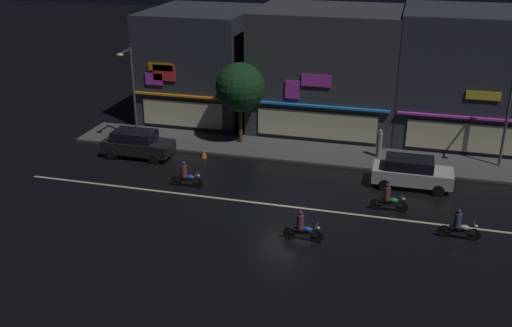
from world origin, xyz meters
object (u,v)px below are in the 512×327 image
object	(u,v)px
parked_car_trailing	(411,172)
traffic_cone	(204,153)
streetlamp_mid	(509,109)
parked_car_near_kerb	(137,143)
pedestrian_on_sidewalk	(379,144)
motorcycle_trailing_far	(388,199)
motorcycle_opposite_lane	(302,228)
motorcycle_following	(186,176)
motorcycle_lead	(459,227)
streetlamp_west	(131,86)

from	to	relation	value
parked_car_trailing	traffic_cone	distance (m)	12.57
streetlamp_mid	parked_car_near_kerb	distance (m)	22.10
pedestrian_on_sidewalk	parked_car_trailing	world-z (taller)	pedestrian_on_sidewalk
pedestrian_on_sidewalk	motorcycle_trailing_far	world-z (taller)	pedestrian_on_sidewalk
parked_car_trailing	traffic_cone	size ratio (longest dim) A/B	7.82
traffic_cone	motorcycle_opposite_lane	bearing A→B (deg)	-47.42
traffic_cone	parked_car_near_kerb	bearing A→B (deg)	-167.38
streetlamp_mid	parked_car_near_kerb	world-z (taller)	streetlamp_mid
pedestrian_on_sidewalk	motorcycle_opposite_lane	xyz separation A→B (m)	(-2.69, -11.14, -0.34)
motorcycle_following	motorcycle_opposite_lane	xyz separation A→B (m)	(7.30, -4.16, 0.00)
pedestrian_on_sidewalk	streetlamp_mid	bearing A→B (deg)	151.19
streetlamp_mid	parked_car_near_kerb	size ratio (longest dim) A/B	1.40
motorcycle_following	motorcycle_trailing_far	distance (m)	10.95
motorcycle_following	motorcycle_trailing_far	xyz separation A→B (m)	(10.95, -0.08, 0.00)
parked_car_near_kerb	motorcycle_opposite_lane	distance (m)	14.09
pedestrian_on_sidewalk	motorcycle_opposite_lane	world-z (taller)	pedestrian_on_sidewalk
motorcycle_opposite_lane	traffic_cone	world-z (taller)	motorcycle_opposite_lane
streetlamp_mid	pedestrian_on_sidewalk	xyz separation A→B (m)	(-7.06, -0.13, -2.79)
traffic_cone	motorcycle_trailing_far	bearing A→B (deg)	-21.15
motorcycle_lead	traffic_cone	bearing A→B (deg)	-27.63
motorcycle_trailing_far	traffic_cone	world-z (taller)	motorcycle_trailing_far
streetlamp_west	motorcycle_lead	size ratio (longest dim) A/B	3.22
streetlamp_mid	motorcycle_trailing_far	distance (m)	9.93
motorcycle_lead	streetlamp_mid	bearing A→B (deg)	-110.78
parked_car_near_kerb	motorcycle_opposite_lane	size ratio (longest dim) A/B	2.26
motorcycle_following	motorcycle_trailing_far	size ratio (longest dim) A/B	1.00
parked_car_trailing	motorcycle_following	size ratio (longest dim) A/B	2.26
streetlamp_west	motorcycle_lead	world-z (taller)	streetlamp_west
streetlamp_mid	traffic_cone	size ratio (longest dim) A/B	10.92
parked_car_near_kerb	parked_car_trailing	distance (m)	16.54
motorcycle_lead	parked_car_near_kerb	bearing A→B (deg)	-20.46
streetlamp_mid	motorcycle_following	size ratio (longest dim) A/B	3.16
streetlamp_west	parked_car_trailing	world-z (taller)	streetlamp_west
streetlamp_west	motorcycle_trailing_far	world-z (taller)	streetlamp_west
motorcycle_opposite_lane	motorcycle_trailing_far	world-z (taller)	same
streetlamp_west	streetlamp_mid	bearing A→B (deg)	3.19
streetlamp_mid	streetlamp_west	bearing A→B (deg)	-176.81
pedestrian_on_sidewalk	parked_car_trailing	bearing A→B (deg)	88.41
parked_car_trailing	motorcycle_following	world-z (taller)	parked_car_trailing
streetlamp_west	motorcycle_opposite_lane	world-z (taller)	streetlamp_west
parked_car_trailing	motorcycle_following	xyz separation A→B (m)	(-11.99, -3.25, -0.24)
pedestrian_on_sidewalk	motorcycle_following	bearing A→B (deg)	5.11
motorcycle_lead	motorcycle_opposite_lane	distance (m)	7.23
traffic_cone	streetlamp_mid	bearing A→B (deg)	8.90
motorcycle_following	motorcycle_opposite_lane	size ratio (longest dim) A/B	1.00
parked_car_trailing	streetlamp_west	bearing A→B (deg)	-8.21
parked_car_trailing	motorcycle_opposite_lane	xyz separation A→B (m)	(-4.69, -7.41, -0.24)
streetlamp_mid	motorcycle_trailing_far	xyz separation A→B (m)	(-6.10, -7.19, -3.12)
pedestrian_on_sidewalk	motorcycle_lead	world-z (taller)	pedestrian_on_sidewalk
motorcycle_following	motorcycle_trailing_far	bearing A→B (deg)	-4.52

